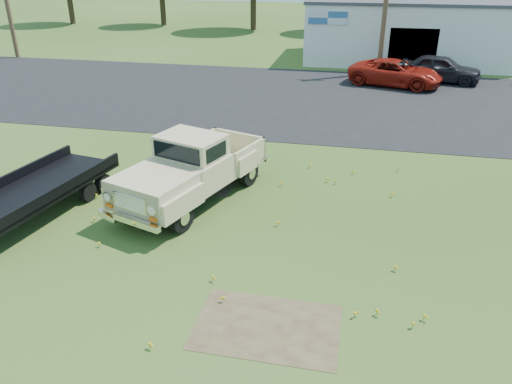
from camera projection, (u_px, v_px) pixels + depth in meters
ground at (233, 244)px, 13.31m from camera, size 140.00×140.00×0.00m
asphalt_lot at (303, 98)px, 26.52m from camera, size 90.00×14.00×0.02m
dirt_patch_a at (267, 327)px, 10.39m from camera, size 3.00×2.00×0.01m
dirt_patch_b at (201, 184)px, 16.76m from camera, size 2.20×1.60×0.01m
commercial_building at (410, 29)px, 35.05m from camera, size 14.20×8.20×4.15m
vintage_pickup_truck at (193, 168)px, 15.29m from camera, size 4.04×6.29×2.13m
flatbed_trailer at (31, 188)px, 14.49m from camera, size 3.09×6.43×1.68m
red_pickup at (395, 73)px, 28.71m from camera, size 5.69×3.73×1.46m
dark_sedan at (441, 69)px, 29.55m from camera, size 4.87×2.80×1.56m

